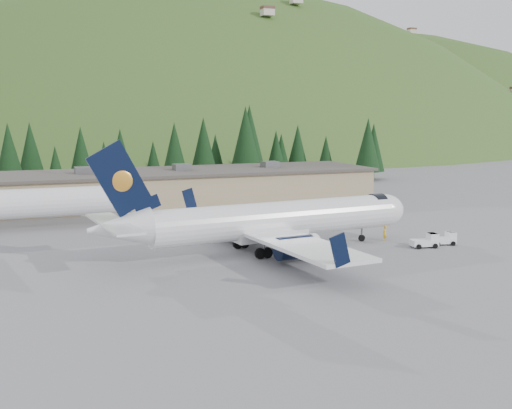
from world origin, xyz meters
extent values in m
plane|color=slate|center=(0.00, 0.00, 0.00)|extent=(600.00, 600.00, 0.00)
cylinder|color=white|center=(0.00, 0.00, 3.29)|extent=(27.29, 6.08, 3.64)
ellipsoid|color=white|center=(13.48, 1.23, 3.29)|extent=(5.04, 4.05, 3.64)
cylinder|color=black|center=(12.52, 1.14, 3.72)|extent=(1.62, 3.11, 3.00)
cone|color=white|center=(-16.37, -1.49, 3.67)|extent=(6.11, 4.15, 3.64)
cube|color=white|center=(-0.96, -0.09, 1.76)|extent=(7.98, 3.78, 0.97)
cube|color=white|center=(-1.93, -0.18, 2.32)|extent=(8.28, 33.22, 0.34)
cube|color=black|center=(-4.86, 16.06, 3.58)|extent=(1.96, 0.32, 2.78)
cube|color=black|center=(-1.88, -16.68, 3.58)|extent=(1.96, 0.32, 2.78)
cylinder|color=black|center=(-1.47, 5.50, 1.50)|extent=(4.25, 2.58, 2.22)
cylinder|color=white|center=(0.36, 5.66, 1.50)|extent=(0.79, 2.40, 2.36)
cube|color=white|center=(-1.47, 5.50, 2.03)|extent=(2.14, 0.43, 0.87)
cylinder|color=black|center=(-0.45, -5.67, 1.50)|extent=(4.25, 2.58, 2.22)
cylinder|color=white|center=(1.38, -5.51, 1.50)|extent=(0.79, 2.40, 2.36)
cube|color=white|center=(-0.45, -5.67, 2.03)|extent=(2.14, 0.43, 0.87)
cube|color=black|center=(-16.18, -1.47, 8.20)|extent=(5.98, 0.83, 7.10)
ellipsoid|color=gold|center=(-16.00, -1.26, 8.01)|extent=(1.92, 0.35, 1.91)
ellipsoid|color=gold|center=(-15.97, -1.65, 8.01)|extent=(1.92, 0.35, 1.91)
cube|color=black|center=(-13.67, -1.25, 5.69)|extent=(2.68, 0.48, 1.92)
cube|color=white|center=(-16.85, -1.54, 4.16)|extent=(3.60, 12.26, 0.21)
cylinder|color=slate|center=(10.59, 0.97, 0.87)|extent=(0.21, 0.21, 1.74)
cylinder|color=black|center=(10.59, 0.97, 0.37)|extent=(0.76, 0.34, 0.73)
cylinder|color=slate|center=(-3.13, 2.34, 0.97)|extent=(0.25, 0.25, 1.93)
cylinder|color=black|center=(-2.74, 2.37, 0.53)|extent=(1.09, 0.43, 1.06)
cylinder|color=black|center=(-3.51, 2.30, 0.53)|extent=(1.09, 0.43, 1.06)
cylinder|color=slate|center=(-2.65, -2.86, 0.97)|extent=(0.25, 0.25, 1.93)
cylinder|color=black|center=(-2.27, -2.83, 0.53)|extent=(1.09, 0.43, 1.06)
cylinder|color=black|center=(-3.04, -2.90, 0.53)|extent=(1.09, 0.43, 1.06)
cylinder|color=white|center=(-22.00, 22.00, 3.20)|extent=(22.00, 3.60, 3.60)
cube|color=white|center=(17.82, -3.82, 0.48)|extent=(2.83, 1.88, 0.60)
cube|color=white|center=(18.66, -4.03, 0.99)|extent=(1.13, 1.38, 0.78)
cube|color=black|center=(18.66, -4.03, 1.34)|extent=(1.02, 1.28, 0.09)
cylinder|color=black|center=(18.83, -3.36, 0.24)|extent=(0.52, 0.30, 0.48)
cylinder|color=black|center=(18.50, -4.70, 0.24)|extent=(0.52, 0.30, 0.48)
cylinder|color=black|center=(17.15, -2.94, 0.24)|extent=(0.52, 0.30, 0.48)
cylinder|color=black|center=(16.82, -4.28, 0.24)|extent=(0.52, 0.30, 0.48)
cube|color=white|center=(15.07, -4.24, 0.51)|extent=(2.99, 1.85, 0.65)
cube|color=white|center=(15.99, -4.40, 1.07)|extent=(1.14, 1.44, 0.84)
cube|color=black|center=(15.99, -4.40, 1.44)|extent=(1.03, 1.33, 0.09)
cylinder|color=black|center=(16.12, -3.67, 0.26)|extent=(0.55, 0.29, 0.52)
cylinder|color=black|center=(15.86, -5.14, 0.26)|extent=(0.55, 0.29, 0.52)
cylinder|color=black|center=(14.29, -3.35, 0.26)|extent=(0.55, 0.29, 0.52)
cylinder|color=black|center=(14.03, -4.82, 0.26)|extent=(0.55, 0.29, 0.52)
cube|color=#9B8F61|center=(-5.00, 38.00, 2.40)|extent=(70.00, 16.00, 4.80)
cube|color=#47423D|center=(-5.00, 38.00, 4.95)|extent=(71.00, 17.00, 0.40)
cube|color=slate|center=(-15.00, 38.00, 5.60)|extent=(2.50, 2.50, 1.00)
cube|color=slate|center=(0.00, 38.00, 5.60)|extent=(2.50, 2.50, 1.00)
cube|color=slate|center=(15.00, 38.00, 5.60)|extent=(2.50, 2.50, 1.00)
imported|color=yellow|center=(13.24, 0.47, 0.82)|extent=(0.72, 0.66, 1.64)
cone|color=black|center=(-25.12, 55.99, 7.11)|extent=(5.21, 5.21, 10.66)
cone|color=black|center=(-21.37, 63.80, 7.08)|extent=(5.19, 5.19, 10.62)
cone|color=black|center=(-17.73, 55.29, 4.83)|extent=(3.55, 3.55, 7.25)
cone|color=black|center=(-12.98, 59.01, 6.63)|extent=(4.86, 4.86, 9.95)
cone|color=black|center=(-8.15, 64.74, 4.93)|extent=(3.62, 3.62, 7.39)
cone|color=black|center=(-5.13, 64.04, 6.32)|extent=(4.63, 4.63, 9.47)
cone|color=black|center=(1.35, 64.81, 4.90)|extent=(3.59, 3.59, 7.35)
cone|color=black|center=(3.41, 55.88, 7.03)|extent=(5.16, 5.16, 10.55)
cone|color=black|center=(9.52, 57.70, 7.55)|extent=(5.54, 5.54, 11.33)
cone|color=black|center=(14.14, 64.76, 5.56)|extent=(4.07, 4.07, 8.33)
cone|color=black|center=(18.26, 58.25, 8.75)|extent=(6.42, 6.42, 13.13)
cone|color=black|center=(20.56, 62.18, 8.93)|extent=(6.55, 6.55, 13.39)
cone|color=black|center=(27.19, 63.96, 5.92)|extent=(4.34, 4.34, 8.87)
cone|color=black|center=(29.90, 67.46, 5.49)|extent=(4.02, 4.02, 8.23)
cone|color=black|center=(33.76, 67.36, 6.56)|extent=(4.81, 4.81, 9.83)
cone|color=black|center=(39.73, 65.56, 5.17)|extent=(3.79, 3.79, 7.75)
cone|color=black|center=(44.26, 55.66, 7.42)|extent=(5.44, 5.44, 11.13)
cone|color=black|center=(46.90, 57.76, 6.75)|extent=(4.95, 4.95, 10.12)
ellipsoid|color=#2A4E17|center=(40.00, 200.00, -85.00)|extent=(420.00, 300.00, 300.00)
ellipsoid|color=#2A4E17|center=(160.00, 240.00, -85.00)|extent=(392.00, 280.00, 280.00)
camera|label=1|loc=(-25.67, -59.61, 14.21)|focal=45.00mm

